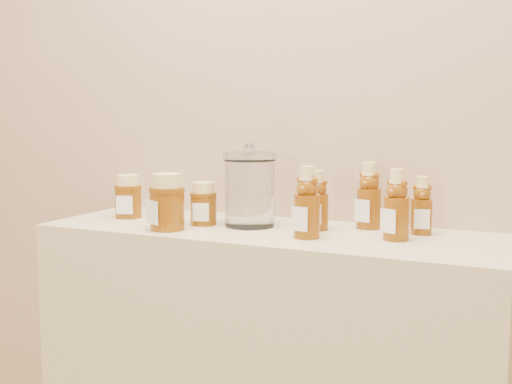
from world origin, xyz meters
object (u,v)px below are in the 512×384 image
at_px(bear_bottle_back_left, 318,196).
at_px(glass_canister, 250,186).
at_px(honey_jar_left, 128,196).
at_px(bear_bottle_front_left, 307,197).

distance_m(bear_bottle_back_left, glass_canister, 0.18).
bearing_deg(bear_bottle_back_left, glass_canister, -170.91).
bearing_deg(glass_canister, bear_bottle_back_left, 8.65).
bearing_deg(honey_jar_left, glass_canister, -17.21).
distance_m(bear_bottle_front_left, glass_canister, 0.21).
relative_size(bear_bottle_front_left, glass_canister, 0.92).
bearing_deg(bear_bottle_back_left, bear_bottle_front_left, -82.85).
bearing_deg(glass_canister, bear_bottle_front_left, -23.90).
xyz_separation_m(honey_jar_left, glass_canister, (0.38, 0.02, 0.05)).
height_order(bear_bottle_back_left, honey_jar_left, bear_bottle_back_left).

